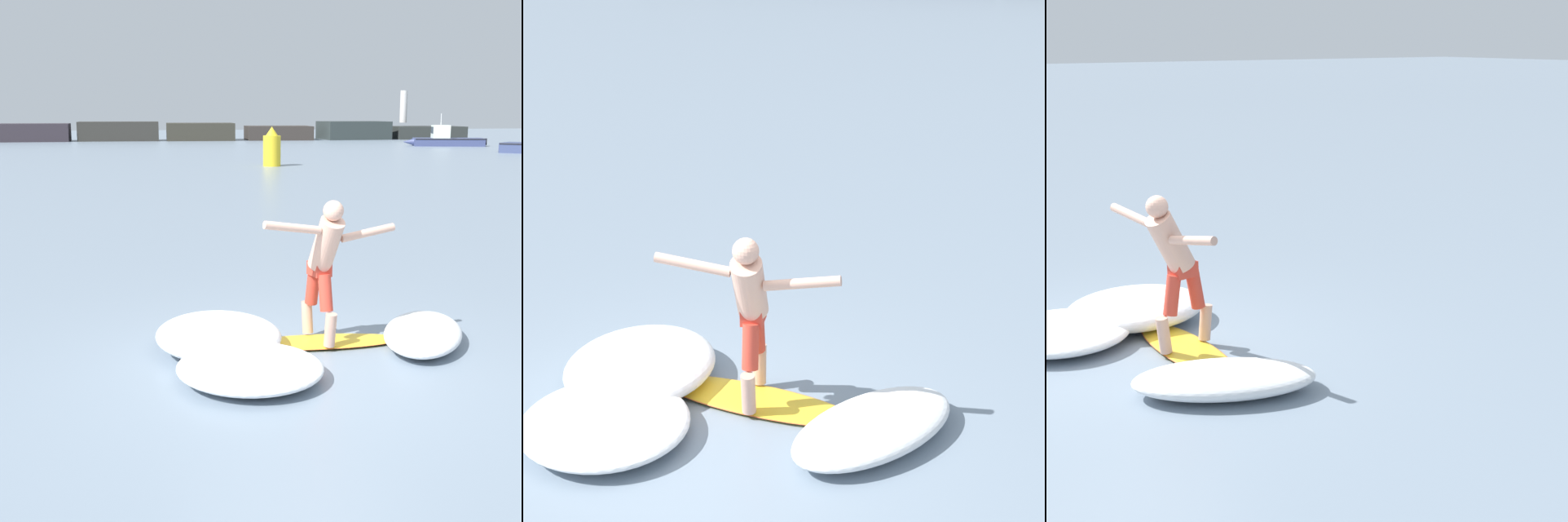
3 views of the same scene
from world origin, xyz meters
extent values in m
plane|color=gray|center=(0.00, 0.00, 0.00)|extent=(200.00, 200.00, 0.00)
ellipsoid|color=yellow|center=(0.38, 0.67, 0.03)|extent=(2.07, 0.63, 0.06)
ellipsoid|color=yellow|center=(-0.67, 0.70, 0.03)|extent=(0.30, 0.32, 0.05)
ellipsoid|color=#DB5B2D|center=(0.38, 0.67, 0.03)|extent=(2.08, 0.65, 0.03)
cone|color=black|center=(1.21, 0.64, -0.06)|extent=(0.05, 0.05, 0.14)
cone|color=black|center=(1.08, 0.80, -0.06)|extent=(0.05, 0.05, 0.14)
cone|color=black|center=(1.07, 0.49, -0.06)|extent=(0.05, 0.05, 0.14)
cylinder|color=#D6A18B|center=(0.44, 0.39, 0.26)|extent=(0.17, 0.20, 0.40)
cylinder|color=red|center=(0.41, 0.51, 0.66)|extent=(0.20, 0.25, 0.44)
cylinder|color=#D6A18B|center=(0.31, 0.95, 0.26)|extent=(0.17, 0.20, 0.40)
cylinder|color=red|center=(0.34, 0.82, 0.66)|extent=(0.20, 0.25, 0.44)
cube|color=red|center=(0.38, 0.67, 0.92)|extent=(0.25, 0.30, 0.16)
cylinder|color=#D6A18B|center=(0.41, 0.52, 1.23)|extent=(0.40, 0.60, 0.69)
sphere|color=#D6A18B|center=(0.45, 0.37, 1.63)|extent=(0.23, 0.23, 0.23)
cylinder|color=#D6A18B|center=(0.90, 0.52, 1.35)|extent=(0.68, 0.24, 0.21)
cylinder|color=#D6A18B|center=(-0.03, 0.31, 1.46)|extent=(0.68, 0.24, 0.20)
ellipsoid|color=white|center=(-0.61, -0.34, 0.14)|extent=(2.13, 2.13, 0.27)
ellipsoid|color=white|center=(-0.81, 0.63, 0.19)|extent=(1.58, 1.79, 0.38)
ellipsoid|color=white|center=(1.59, 0.45, 0.14)|extent=(1.59, 1.97, 0.27)
camera|label=1|loc=(-1.76, -7.27, 2.70)|focal=50.00mm
camera|label=2|loc=(3.27, -5.89, 4.16)|focal=60.00mm
camera|label=3|loc=(8.37, -3.33, 3.29)|focal=60.00mm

